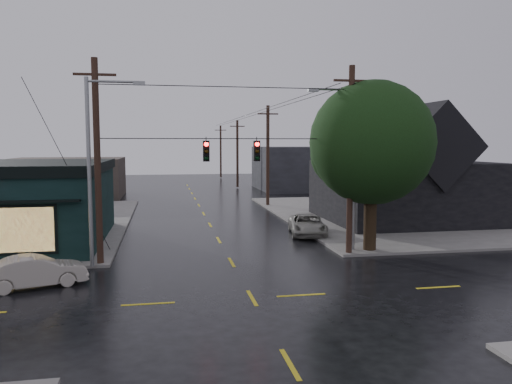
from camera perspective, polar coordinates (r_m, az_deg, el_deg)
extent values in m
plane|color=black|center=(20.04, -0.46, -12.03)|extent=(160.00, 160.00, 0.00)
cube|color=slate|center=(45.67, 20.34, -2.30)|extent=(28.00, 28.00, 0.15)
cube|color=black|center=(40.39, 16.53, 0.15)|extent=(12.00, 11.00, 4.50)
cylinder|color=black|center=(28.39, 12.93, -2.05)|extent=(0.70, 0.70, 4.42)
sphere|color=black|center=(28.15, 13.10, 5.53)|extent=(6.83, 6.83, 6.83)
cylinder|color=black|center=(25.52, -3.03, 6.11)|extent=(13.00, 0.04, 0.04)
cube|color=#3C322B|center=(59.89, -20.75, 1.52)|extent=(12.00, 10.00, 4.40)
cube|color=#222227|center=(66.75, 6.35, 2.75)|extent=(14.00, 12.00, 5.60)
imported|color=#B2A99C|center=(23.24, -23.90, -8.30)|extent=(4.35, 2.68, 1.35)
imported|color=gray|center=(33.35, 5.89, -3.75)|extent=(3.03, 5.15, 1.34)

